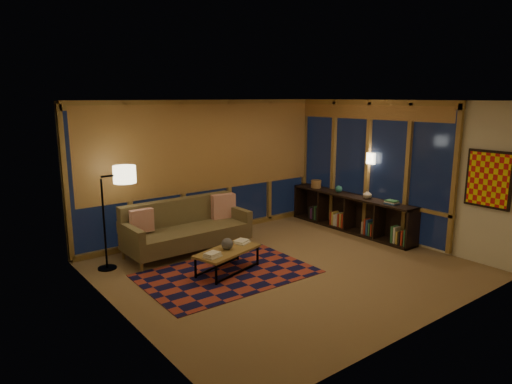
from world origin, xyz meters
TOP-DOWN VIEW (x-y plane):
  - floor at (0.00, 0.00)m, footprint 5.50×5.00m
  - ceiling at (0.00, 0.00)m, footprint 5.50×5.00m
  - walls at (0.00, 0.00)m, footprint 5.51×5.01m
  - window_wall_back at (0.00, 2.43)m, footprint 5.30×0.16m
  - window_wall_right at (2.68, 0.60)m, footprint 0.16×3.70m
  - wall_art at (2.71, -1.85)m, footprint 0.06×0.74m
  - wall_sconce at (2.62, 0.45)m, footprint 0.12×0.18m
  - sofa at (-0.88, 1.68)m, footprint 2.25×0.93m
  - pillow_left at (-1.68, 1.81)m, footprint 0.40×0.15m
  - pillow_right at (0.00, 1.84)m, footprint 0.48×0.22m
  - area_rug at (-0.90, 0.38)m, footprint 2.67×1.80m
  - coffee_table at (-0.85, 0.44)m, footprint 1.21×0.79m
  - book_stack_a at (-1.21, 0.32)m, footprint 0.30×0.26m
  - book_stack_b at (-0.46, 0.58)m, footprint 0.29×0.27m
  - ceramic_pot at (-0.83, 0.47)m, footprint 0.19×0.19m
  - floor_lamp at (-2.33, 1.77)m, footprint 0.56×0.37m
  - bookshelf at (2.49, 0.81)m, footprint 0.40×3.03m
  - basket at (2.47, 1.81)m, footprint 0.25×0.25m
  - teal_bowl at (2.49, 1.15)m, footprint 0.18×0.18m
  - vase at (2.49, 0.39)m, footprint 0.21×0.21m
  - shelf_book_stack at (2.49, -0.19)m, footprint 0.18×0.25m

SIDE VIEW (x-z plane):
  - floor at x=0.00m, z-range -0.01..0.01m
  - area_rug at x=-0.90m, z-range 0.00..0.01m
  - coffee_table at x=-0.85m, z-range 0.00..0.37m
  - bookshelf at x=2.49m, z-range 0.00..0.76m
  - book_stack_b at x=-0.46m, z-range 0.37..0.42m
  - book_stack_a at x=-1.21m, z-range 0.37..0.45m
  - sofa at x=-0.88m, z-range 0.00..0.92m
  - ceramic_pot at x=-0.83m, z-range 0.37..0.56m
  - pillow_left at x=-1.68m, z-range 0.46..0.85m
  - pillow_right at x=0.00m, z-range 0.46..0.92m
  - shelf_book_stack at x=2.49m, z-range 0.76..0.83m
  - teal_bowl at x=2.49m, z-range 0.76..0.91m
  - floor_lamp at x=-2.33m, z-range 0.00..1.68m
  - basket at x=2.47m, z-range 0.76..0.93m
  - vase at x=2.49m, z-range 0.76..0.94m
  - walls at x=0.00m, z-range 0.00..2.70m
  - window_wall_back at x=0.00m, z-range 0.05..2.65m
  - window_wall_right at x=2.68m, z-range 0.05..2.65m
  - wall_art at x=2.71m, z-range 0.98..1.92m
  - wall_sconce at x=2.62m, z-range 1.44..1.66m
  - ceiling at x=0.00m, z-range 2.70..2.71m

